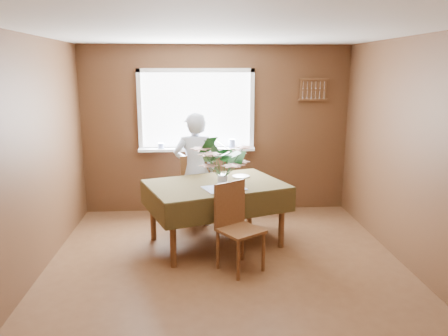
{
  "coord_description": "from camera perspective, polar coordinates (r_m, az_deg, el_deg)",
  "views": [
    {
      "loc": [
        -0.32,
        -4.28,
        2.15
      ],
      "look_at": [
        0.0,
        0.55,
        1.05
      ],
      "focal_mm": 35.0,
      "sensor_mm": 36.0,
      "label": 1
    }
  ],
  "objects": [
    {
      "name": "floor",
      "position": [
        4.8,
        0.45,
        -13.81
      ],
      "size": [
        4.5,
        4.5,
        0.0
      ],
      "primitive_type": "plane",
      "color": "#55331D",
      "rests_on": "ground"
    },
    {
      "name": "ceiling",
      "position": [
        4.3,
        0.52,
        17.46
      ],
      "size": [
        4.5,
        4.5,
        0.0
      ],
      "primitive_type": "plane",
      "rotation": [
        3.14,
        0.0,
        0.0
      ],
      "color": "white",
      "rests_on": "wall_back"
    },
    {
      "name": "wall_back",
      "position": [
        6.6,
        -0.99,
        4.97
      ],
      "size": [
        4.0,
        0.0,
        4.0
      ],
      "primitive_type": "plane",
      "rotation": [
        1.57,
        0.0,
        0.0
      ],
      "color": "brown",
      "rests_on": "floor"
    },
    {
      "name": "wall_front",
      "position": [
        2.24,
        4.89,
        -10.95
      ],
      "size": [
        4.0,
        0.0,
        4.0
      ],
      "primitive_type": "plane",
      "rotation": [
        -1.57,
        0.0,
        0.0
      ],
      "color": "brown",
      "rests_on": "floor"
    },
    {
      "name": "wall_left",
      "position": [
        4.68,
        -24.73,
        0.53
      ],
      "size": [
        0.0,
        4.5,
        4.5
      ],
      "primitive_type": "plane",
      "rotation": [
        1.57,
        0.0,
        1.57
      ],
      "color": "brown",
      "rests_on": "floor"
    },
    {
      "name": "wall_right",
      "position": [
        4.95,
        24.23,
        1.19
      ],
      "size": [
        0.0,
        4.5,
        4.5
      ],
      "primitive_type": "plane",
      "rotation": [
        1.57,
        0.0,
        -1.57
      ],
      "color": "brown",
      "rests_on": "floor"
    },
    {
      "name": "window_assembly",
      "position": [
        6.53,
        -3.57,
        5.85
      ],
      "size": [
        1.72,
        0.2,
        1.22
      ],
      "color": "white",
      "rests_on": "wall_back"
    },
    {
      "name": "spoon_rack",
      "position": [
        6.74,
        11.6,
        10.01
      ],
      "size": [
        0.44,
        0.05,
        0.33
      ],
      "color": "brown",
      "rests_on": "wall_back"
    },
    {
      "name": "dining_table",
      "position": [
        5.37,
        -1.08,
        -3.0
      ],
      "size": [
        1.89,
        1.58,
        0.79
      ],
      "rotation": [
        0.0,
        0.0,
        0.35
      ],
      "color": "brown",
      "rests_on": "floor"
    },
    {
      "name": "chair_far",
      "position": [
        6.2,
        -4.1,
        -2.27
      ],
      "size": [
        0.55,
        0.55,
        1.0
      ],
      "rotation": [
        0.0,
        0.0,
        3.5
      ],
      "color": "brown",
      "rests_on": "floor"
    },
    {
      "name": "chair_near",
      "position": [
        4.78,
        1.54,
        -7.12
      ],
      "size": [
        0.57,
        0.57,
        0.96
      ],
      "rotation": [
        0.0,
        0.0,
        0.59
      ],
      "color": "brown",
      "rests_on": "floor"
    },
    {
      "name": "seated_woman",
      "position": [
        6.01,
        -3.82,
        -0.26
      ],
      "size": [
        0.61,
        0.43,
        1.59
      ],
      "primitive_type": "imported",
      "rotation": [
        0.0,
        0.0,
        3.23
      ],
      "color": "white",
      "rests_on": "floor"
    },
    {
      "name": "flower_bouquet",
      "position": [
        5.08,
        -0.2,
        1.25
      ],
      "size": [
        0.62,
        0.62,
        0.53
      ],
      "rotation": [
        0.0,
        0.0,
        -0.07
      ],
      "color": "white",
      "rests_on": "dining_table"
    },
    {
      "name": "side_plate",
      "position": [
        5.66,
        2.21,
        -1.09
      ],
      "size": [
        0.24,
        0.24,
        0.01
      ],
      "primitive_type": "cylinder",
      "rotation": [
        0.0,
        0.0,
        0.1
      ],
      "color": "white",
      "rests_on": "dining_table"
    },
    {
      "name": "table_knife",
      "position": [
        5.16,
        1.62,
        -2.46
      ],
      "size": [
        0.09,
        0.2,
        0.0
      ],
      "primitive_type": "cube",
      "rotation": [
        0.0,
        0.0,
        0.36
      ],
      "color": "silver",
      "rests_on": "dining_table"
    }
  ]
}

